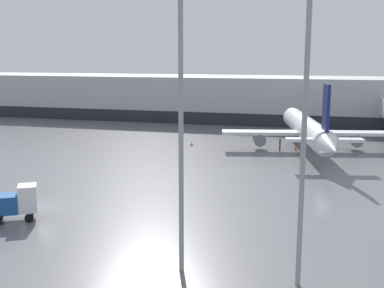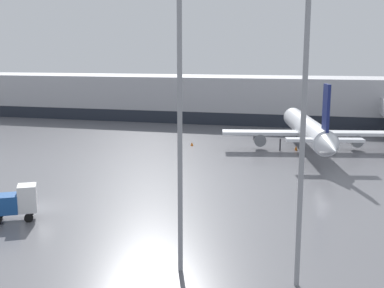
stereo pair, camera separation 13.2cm
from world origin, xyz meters
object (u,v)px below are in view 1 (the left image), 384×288
Objects in this scene: service_truck_0 at (15,202)px; apron_light_mast_1 at (180,7)px; parked_jet_1 at (307,129)px; traffic_cone_0 at (192,144)px; traffic_cone_1 at (296,148)px.

service_truck_0 is 0.20× the size of apron_light_mast_1.
service_truck_0 is 21.96m from apron_light_mast_1.
apron_light_mast_1 is at bearing 159.15° from parked_jet_1.
traffic_cone_0 is (5.23, 35.49, -1.28)m from service_truck_0.
parked_jet_1 is at bearing 2.84° from traffic_cone_0.
service_truck_0 is 7.51× the size of traffic_cone_0.
traffic_cone_0 is 15.18m from traffic_cone_1.
service_truck_0 is at bearing 161.15° from apron_light_mast_1.
traffic_cone_0 is at bearing 80.41° from parked_jet_1.
traffic_cone_0 is at bearing -177.98° from traffic_cone_1.
traffic_cone_1 is at bearing 88.80° from parked_jet_1.
apron_light_mast_1 reaches higher than traffic_cone_1.
service_truck_0 is at bearing -119.52° from traffic_cone_1.
parked_jet_1 is at bearing 28.45° from service_truck_0.
parked_jet_1 is 16.87m from traffic_cone_0.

